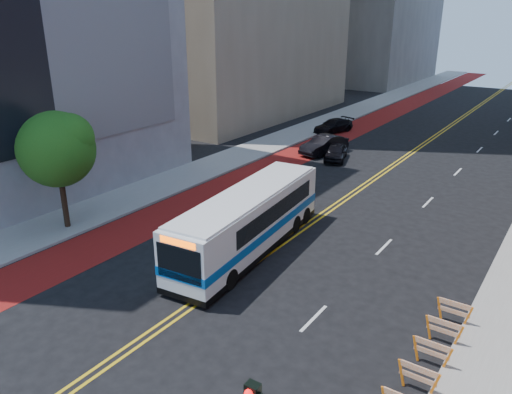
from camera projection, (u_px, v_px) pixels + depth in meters
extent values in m
plane|color=black|center=(122.00, 354.00, 18.41)|extent=(160.00, 160.00, 0.00)
cube|color=gray|center=(276.00, 141.00, 47.93)|extent=(4.00, 140.00, 0.15)
cube|color=maroon|center=(312.00, 148.00, 45.90)|extent=(3.60, 140.00, 0.01)
cube|color=gold|center=(396.00, 162.00, 41.74)|extent=(0.14, 140.00, 0.01)
cube|color=gold|center=(400.00, 162.00, 41.55)|extent=(0.14, 140.00, 0.01)
cube|color=silver|center=(314.00, 318.00, 20.53)|extent=(0.14, 2.20, 0.01)
cube|color=silver|center=(384.00, 247.00, 26.73)|extent=(0.14, 2.20, 0.01)
cube|color=silver|center=(428.00, 202.00, 32.92)|extent=(0.14, 2.20, 0.01)
cube|color=silver|center=(458.00, 172.00, 39.12)|extent=(0.14, 2.20, 0.01)
cube|color=silver|center=(480.00, 150.00, 45.31)|extent=(0.14, 2.20, 0.01)
cube|color=silver|center=(496.00, 133.00, 51.51)|extent=(0.14, 2.20, 0.01)
cube|color=silver|center=(509.00, 120.00, 57.71)|extent=(0.14, 2.20, 0.01)
cube|color=orange|center=(401.00, 373.00, 16.73)|extent=(0.32, 0.06, 0.99)
cube|color=orange|center=(435.00, 386.00, 16.15)|extent=(0.32, 0.06, 0.99)
cube|color=orange|center=(419.00, 369.00, 16.30)|extent=(1.25, 0.05, 0.22)
cube|color=orange|center=(418.00, 378.00, 16.42)|extent=(1.25, 0.05, 0.18)
cube|color=orange|center=(416.00, 348.00, 17.93)|extent=(0.32, 0.06, 0.99)
cube|color=orange|center=(447.00, 360.00, 17.35)|extent=(0.32, 0.06, 0.99)
cube|color=orange|center=(433.00, 344.00, 17.50)|extent=(1.25, 0.05, 0.22)
cube|color=orange|center=(431.00, 353.00, 17.62)|extent=(1.25, 0.05, 0.18)
cube|color=orange|center=(428.00, 327.00, 19.13)|extent=(0.32, 0.06, 0.99)
cube|color=orange|center=(458.00, 337.00, 18.55)|extent=(0.32, 0.06, 0.99)
cube|color=orange|center=(444.00, 323.00, 18.70)|extent=(1.25, 0.05, 0.22)
cube|color=orange|center=(443.00, 331.00, 18.82)|extent=(1.25, 0.05, 0.18)
cube|color=orange|center=(440.00, 308.00, 20.33)|extent=(0.32, 0.06, 0.99)
cube|color=orange|center=(468.00, 317.00, 19.75)|extent=(0.32, 0.06, 0.99)
cube|color=orange|center=(455.00, 304.00, 19.90)|extent=(1.25, 0.05, 0.22)
cube|color=orange|center=(454.00, 312.00, 20.02)|extent=(1.25, 0.05, 0.18)
cylinder|color=black|center=(64.00, 200.00, 28.38)|extent=(0.32, 0.32, 3.20)
sphere|color=#115012|center=(57.00, 149.00, 27.33)|extent=(4.20, 4.20, 4.20)
sphere|color=#115012|center=(68.00, 139.00, 27.11)|extent=(2.80, 2.80, 2.80)
sphere|color=#115012|center=(45.00, 142.00, 27.22)|extent=(2.40, 2.40, 2.40)
sphere|color=red|center=(249.00, 394.00, 9.43)|extent=(0.18, 0.18, 0.18)
cube|color=white|center=(248.00, 220.00, 25.74)|extent=(3.69, 12.01, 2.81)
cube|color=#0950A9|center=(248.00, 227.00, 25.89)|extent=(3.73, 12.05, 0.44)
cube|color=black|center=(256.00, 206.00, 26.22)|extent=(3.40, 8.49, 0.94)
cube|color=black|center=(179.00, 264.00, 20.83)|extent=(2.25, 0.32, 1.58)
cube|color=black|center=(296.00, 180.00, 30.42)|extent=(2.05, 0.30, 0.98)
cube|color=#FF5905|center=(178.00, 242.00, 20.48)|extent=(1.79, 0.25, 0.30)
cube|color=white|center=(248.00, 193.00, 25.23)|extent=(3.51, 11.41, 0.12)
cube|color=black|center=(249.00, 244.00, 26.23)|extent=(3.72, 12.04, 0.30)
cylinder|color=black|center=(188.00, 267.00, 23.59)|extent=(0.39, 1.01, 0.98)
cylinder|color=black|center=(230.00, 279.00, 22.55)|extent=(0.39, 1.01, 0.98)
cylinder|color=black|center=(259.00, 216.00, 29.42)|extent=(0.39, 1.01, 0.98)
cylinder|color=black|center=(295.00, 224.00, 28.38)|extent=(0.39, 1.01, 0.98)
cylinder|color=black|center=(270.00, 208.00, 30.59)|extent=(0.39, 1.01, 0.98)
cylinder|color=black|center=(305.00, 215.00, 29.55)|extent=(0.39, 1.01, 0.98)
imported|color=black|center=(336.00, 152.00, 42.00)|extent=(2.77, 4.31, 1.37)
imported|color=black|center=(324.00, 145.00, 43.80)|extent=(2.80, 5.14, 1.61)
imported|color=black|center=(333.00, 126.00, 51.55)|extent=(3.17, 5.05, 1.36)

